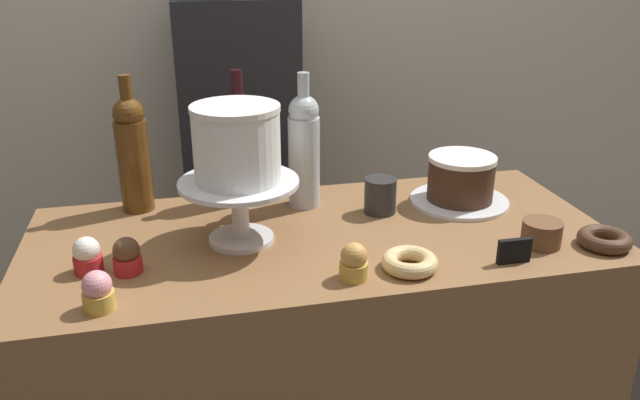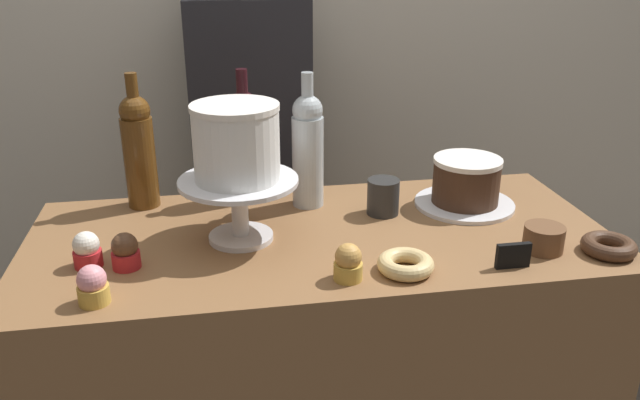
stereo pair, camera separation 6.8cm
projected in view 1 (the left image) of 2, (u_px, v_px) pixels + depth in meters
back_wall at (261, 24)px, 2.07m from camera, size 6.00×0.05×2.60m
cake_stand_pedestal at (240, 200)px, 1.34m from camera, size 0.25×0.25×0.14m
white_layer_cake at (237, 144)px, 1.30m from camera, size 0.18×0.18×0.16m
silver_serving_platter at (459, 201)px, 1.58m from camera, size 0.24×0.24×0.01m
chocolate_round_cake at (461, 178)px, 1.56m from camera, size 0.16×0.16×0.11m
wine_bottle_dark_red at (240, 144)px, 1.55m from camera, size 0.08×0.08×0.33m
wine_bottle_amber at (133, 152)px, 1.49m from camera, size 0.08×0.08×0.33m
wine_bottle_clear at (305, 148)px, 1.52m from camera, size 0.08×0.08×0.33m
cupcake_chocolate at (127, 256)px, 1.24m from camera, size 0.06×0.06×0.07m
cupcake_caramel at (354, 262)px, 1.22m from camera, size 0.06×0.06×0.07m
cupcake_vanilla at (87, 256)px, 1.24m from camera, size 0.06×0.06×0.07m
cupcake_strawberry at (98, 292)px, 1.11m from camera, size 0.06×0.06×0.07m
donut_chocolate at (604, 239)px, 1.35m from camera, size 0.11×0.11×0.03m
donut_glazed at (410, 262)px, 1.26m from camera, size 0.11×0.11×0.03m
cookie_stack at (542, 233)px, 1.35m from camera, size 0.08×0.08×0.05m
price_sign_chalkboard at (514, 251)px, 1.28m from camera, size 0.07×0.01×0.05m
coffee_cup_ceramic at (380, 196)px, 1.51m from camera, size 0.08×0.08×0.08m
barista_figure at (242, 181)px, 2.04m from camera, size 0.36×0.22×1.60m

